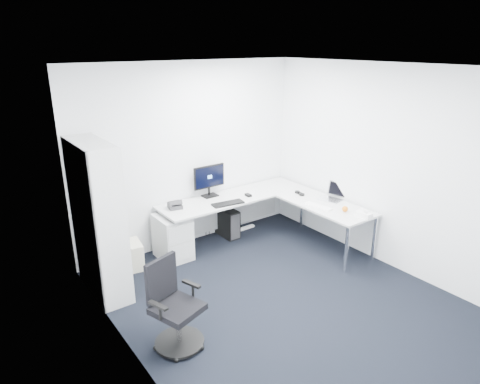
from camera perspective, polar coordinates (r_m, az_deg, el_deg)
ground at (r=5.32m, az=5.50°, el=-14.15°), size 4.20×4.20×0.00m
ceiling at (r=4.45m, az=6.66°, el=16.25°), size 4.20×4.20×0.00m
wall_back at (r=6.36m, az=-6.69°, el=4.83°), size 3.60×0.02×2.70m
wall_front at (r=3.59m, az=29.24°, el=-9.51°), size 3.60×0.02×2.70m
wall_left at (r=3.84m, az=-14.59°, el=-5.67°), size 0.02×4.20×2.70m
wall_right at (r=6.02m, az=18.94°, el=3.07°), size 0.02×4.20×2.70m
l_desk at (r=6.42m, az=1.06°, el=-4.34°), size 2.41×1.35×0.71m
drawer_pedestal at (r=6.17m, az=-8.96°, el=-5.95°), size 0.42×0.52×0.64m
bookshelf at (r=5.31m, az=-18.38°, el=-3.59°), size 0.37×0.95×1.90m
task_chair at (r=4.41m, az=-8.33°, el=-14.84°), size 0.66×0.66×0.93m
black_pc_tower at (r=6.81m, az=-1.75°, el=-4.05°), size 0.20×0.46×0.45m
beige_pc_tower at (r=6.09m, az=-13.85°, el=-8.09°), size 0.24×0.41×0.37m
power_strip at (r=7.11m, az=0.77°, el=-4.80°), size 0.33×0.06×0.04m
monitor at (r=6.47m, az=-4.08°, el=1.52°), size 0.53×0.18×0.50m
black_keyboard at (r=6.21m, az=-1.62°, el=-1.53°), size 0.49×0.23×0.02m
mouse at (r=6.53m, az=1.11°, el=-0.42°), size 0.07×0.11×0.03m
desk_phone at (r=6.11m, az=-8.68°, el=-1.59°), size 0.22×0.22×0.13m
laptop at (r=6.47m, az=12.05°, el=-0.09°), size 0.40×0.39×0.24m
white_keyboard at (r=6.22m, az=10.38°, el=-1.88°), size 0.18×0.44×0.01m
headphones at (r=6.68m, az=7.96°, el=-0.08°), size 0.15×0.21×0.05m
orange_fruit at (r=6.10m, az=13.83°, el=-2.21°), size 0.08×0.08×0.08m
tissue_box at (r=5.97m, az=16.16°, el=-2.94°), size 0.13×0.22×0.08m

